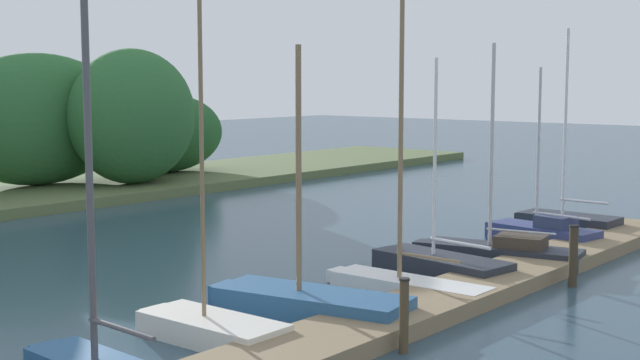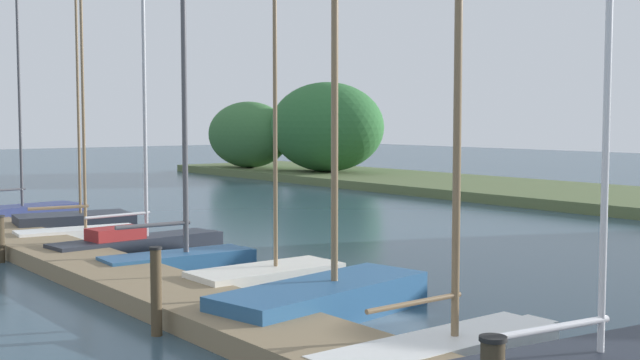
{
  "view_description": "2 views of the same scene",
  "coord_description": "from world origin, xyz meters",
  "px_view_note": "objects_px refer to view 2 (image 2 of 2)",
  "views": [
    {
      "loc": [
        -12.37,
        4.3,
        4.88
      ],
      "look_at": [
        0.92,
        15.23,
        2.91
      ],
      "focal_mm": 49.59,
      "sensor_mm": 36.0,
      "label": 1
    },
    {
      "loc": [
        11.7,
        7.37,
        3.3
      ],
      "look_at": [
        0.92,
        15.65,
        2.28
      ],
      "focal_mm": 46.12,
      "sensor_mm": 36.0,
      "label": 2
    }
  ],
  "objects_px": {
    "sailboat_2": "(82,231)",
    "sailboat_7": "(449,336)",
    "sailboat_4": "(182,248)",
    "sailboat_6": "(330,296)",
    "sailboat_0": "(19,214)",
    "sailboat_1": "(78,222)",
    "sailboat_5": "(272,273)",
    "mooring_piling_2": "(156,291)",
    "sailboat_3": "(140,240)"
  },
  "relations": [
    {
      "from": "sailboat_1",
      "to": "sailboat_3",
      "type": "height_order",
      "value": "sailboat_3"
    },
    {
      "from": "sailboat_7",
      "to": "mooring_piling_2",
      "type": "bearing_deg",
      "value": 123.84
    },
    {
      "from": "sailboat_2",
      "to": "sailboat_7",
      "type": "xyz_separation_m",
      "value": [
        13.27,
        -0.08,
        0.03
      ]
    },
    {
      "from": "sailboat_7",
      "to": "sailboat_5",
      "type": "bearing_deg",
      "value": 81.5
    },
    {
      "from": "sailboat_1",
      "to": "sailboat_6",
      "type": "height_order",
      "value": "sailboat_1"
    },
    {
      "from": "sailboat_0",
      "to": "sailboat_3",
      "type": "height_order",
      "value": "sailboat_3"
    },
    {
      "from": "sailboat_0",
      "to": "sailboat_6",
      "type": "bearing_deg",
      "value": -97.28
    },
    {
      "from": "sailboat_0",
      "to": "sailboat_6",
      "type": "distance_m",
      "value": 15.28
    },
    {
      "from": "sailboat_0",
      "to": "sailboat_5",
      "type": "xyz_separation_m",
      "value": [
        12.97,
        0.74,
        -0.03
      ]
    },
    {
      "from": "mooring_piling_2",
      "to": "sailboat_6",
      "type": "bearing_deg",
      "value": 77.91
    },
    {
      "from": "sailboat_2",
      "to": "sailboat_5",
      "type": "distance_m",
      "value": 7.91
    },
    {
      "from": "sailboat_4",
      "to": "sailboat_2",
      "type": "bearing_deg",
      "value": 96.02
    },
    {
      "from": "sailboat_5",
      "to": "mooring_piling_2",
      "type": "bearing_deg",
      "value": -153.19
    },
    {
      "from": "sailboat_4",
      "to": "sailboat_0",
      "type": "bearing_deg",
      "value": 94.92
    },
    {
      "from": "sailboat_0",
      "to": "sailboat_6",
      "type": "relative_size",
      "value": 1.28
    },
    {
      "from": "sailboat_5",
      "to": "mooring_piling_2",
      "type": "xyz_separation_m",
      "value": [
        1.69,
        -3.28,
        0.37
      ]
    },
    {
      "from": "sailboat_1",
      "to": "sailboat_7",
      "type": "distance_m",
      "value": 15.25
    },
    {
      "from": "sailboat_4",
      "to": "sailboat_5",
      "type": "bearing_deg",
      "value": -77.76
    },
    {
      "from": "sailboat_2",
      "to": "mooring_piling_2",
      "type": "xyz_separation_m",
      "value": [
        9.58,
        -2.59,
        0.35
      ]
    },
    {
      "from": "sailboat_4",
      "to": "mooring_piling_2",
      "type": "relative_size",
      "value": 6.14
    },
    {
      "from": "sailboat_1",
      "to": "sailboat_2",
      "type": "height_order",
      "value": "sailboat_2"
    },
    {
      "from": "sailboat_5",
      "to": "sailboat_7",
      "type": "relative_size",
      "value": 1.04
    },
    {
      "from": "sailboat_0",
      "to": "sailboat_7",
      "type": "xyz_separation_m",
      "value": [
        18.36,
        -0.03,
        0.02
      ]
    },
    {
      "from": "sailboat_0",
      "to": "sailboat_4",
      "type": "bearing_deg",
      "value": -96.88
    },
    {
      "from": "sailboat_7",
      "to": "sailboat_6",
      "type": "bearing_deg",
      "value": 82.81
    },
    {
      "from": "sailboat_3",
      "to": "mooring_piling_2",
      "type": "relative_size",
      "value": 5.57
    },
    {
      "from": "sailboat_2",
      "to": "sailboat_5",
      "type": "relative_size",
      "value": 1.0
    },
    {
      "from": "sailboat_0",
      "to": "mooring_piling_2",
      "type": "bearing_deg",
      "value": -108.38
    },
    {
      "from": "sailboat_1",
      "to": "sailboat_0",
      "type": "bearing_deg",
      "value": 111.29
    },
    {
      "from": "sailboat_2",
      "to": "sailboat_7",
      "type": "distance_m",
      "value": 13.27
    },
    {
      "from": "sailboat_4",
      "to": "mooring_piling_2",
      "type": "xyz_separation_m",
      "value": [
        4.5,
        -2.84,
        0.19
      ]
    },
    {
      "from": "sailboat_1",
      "to": "sailboat_5",
      "type": "bearing_deg",
      "value": -80.64
    },
    {
      "from": "sailboat_3",
      "to": "sailboat_6",
      "type": "distance_m",
      "value": 7.7
    },
    {
      "from": "sailboat_6",
      "to": "sailboat_7",
      "type": "xyz_separation_m",
      "value": [
        3.08,
        -0.37,
        0.03
      ]
    },
    {
      "from": "sailboat_2",
      "to": "mooring_piling_2",
      "type": "distance_m",
      "value": 9.93
    },
    {
      "from": "sailboat_1",
      "to": "sailboat_7",
      "type": "height_order",
      "value": "sailboat_7"
    },
    {
      "from": "sailboat_2",
      "to": "sailboat_5",
      "type": "bearing_deg",
      "value": -78.2
    },
    {
      "from": "sailboat_1",
      "to": "sailboat_5",
      "type": "relative_size",
      "value": 0.87
    },
    {
      "from": "sailboat_2",
      "to": "sailboat_6",
      "type": "xyz_separation_m",
      "value": [
        10.19,
        0.29,
        0.0
      ]
    },
    {
      "from": "sailboat_0",
      "to": "sailboat_7",
      "type": "height_order",
      "value": "sailboat_7"
    },
    {
      "from": "sailboat_5",
      "to": "sailboat_7",
      "type": "distance_m",
      "value": 5.44
    },
    {
      "from": "sailboat_3",
      "to": "mooring_piling_2",
      "type": "distance_m",
      "value": 7.72
    },
    {
      "from": "sailboat_2",
      "to": "sailboat_6",
      "type": "height_order",
      "value": "sailboat_2"
    },
    {
      "from": "sailboat_4",
      "to": "sailboat_6",
      "type": "xyz_separation_m",
      "value": [
        5.11,
        0.04,
        -0.16
      ]
    },
    {
      "from": "sailboat_1",
      "to": "sailboat_5",
      "type": "xyz_separation_m",
      "value": [
        9.85,
        0.06,
        -0.01
      ]
    },
    {
      "from": "sailboat_0",
      "to": "sailboat_6",
      "type": "height_order",
      "value": "sailboat_0"
    },
    {
      "from": "sailboat_5",
      "to": "sailboat_6",
      "type": "bearing_deg",
      "value": -100.39
    },
    {
      "from": "sailboat_2",
      "to": "mooring_piling_2",
      "type": "relative_size",
      "value": 5.58
    },
    {
      "from": "sailboat_6",
      "to": "sailboat_0",
      "type": "bearing_deg",
      "value": 81.11
    },
    {
      "from": "sailboat_2",
      "to": "sailboat_4",
      "type": "distance_m",
      "value": 5.09
    }
  ]
}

